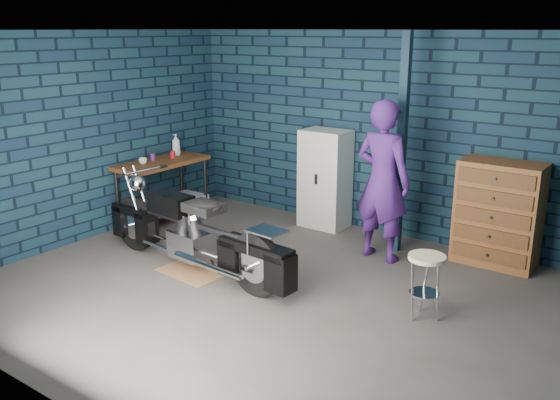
{
  "coord_description": "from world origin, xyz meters",
  "views": [
    {
      "loc": [
        3.5,
        -4.64,
        2.72
      ],
      "look_at": [
        -0.08,
        0.3,
        0.95
      ],
      "focal_mm": 38.0,
      "sensor_mm": 36.0,
      "label": 1
    }
  ],
  "objects_px": {
    "motorcycle": "(193,227)",
    "tool_chest": "(498,214)",
    "person": "(383,181)",
    "storage_bin": "(190,204)",
    "shop_stool": "(425,287)",
    "workbench": "(163,192)",
    "locker": "(325,179)"
  },
  "relations": [
    {
      "from": "person",
      "to": "motorcycle",
      "type": "bearing_deg",
      "value": 52.74
    },
    {
      "from": "workbench",
      "to": "person",
      "type": "bearing_deg",
      "value": 10.18
    },
    {
      "from": "person",
      "to": "shop_stool",
      "type": "distance_m",
      "value": 1.72
    },
    {
      "from": "person",
      "to": "shop_stool",
      "type": "relative_size",
      "value": 3.0
    },
    {
      "from": "storage_bin",
      "to": "tool_chest",
      "type": "xyz_separation_m",
      "value": [
        4.35,
        0.7,
        0.47
      ]
    },
    {
      "from": "motorcycle",
      "to": "tool_chest",
      "type": "xyz_separation_m",
      "value": [
        2.74,
        2.28,
        0.08
      ]
    },
    {
      "from": "workbench",
      "to": "motorcycle",
      "type": "distance_m",
      "value": 1.95
    },
    {
      "from": "workbench",
      "to": "shop_stool",
      "type": "height_order",
      "value": "workbench"
    },
    {
      "from": "shop_stool",
      "to": "tool_chest",
      "type": "bearing_deg",
      "value": 85.88
    },
    {
      "from": "shop_stool",
      "to": "storage_bin",
      "type": "bearing_deg",
      "value": 165.3
    },
    {
      "from": "motorcycle",
      "to": "tool_chest",
      "type": "distance_m",
      "value": 3.56
    },
    {
      "from": "motorcycle",
      "to": "locker",
      "type": "bearing_deg",
      "value": 85.75
    },
    {
      "from": "locker",
      "to": "tool_chest",
      "type": "relative_size",
      "value": 1.11
    },
    {
      "from": "workbench",
      "to": "motorcycle",
      "type": "bearing_deg",
      "value": -33.42
    },
    {
      "from": "workbench",
      "to": "locker",
      "type": "relative_size",
      "value": 1.02
    },
    {
      "from": "workbench",
      "to": "person",
      "type": "relative_size",
      "value": 0.72
    },
    {
      "from": "storage_bin",
      "to": "shop_stool",
      "type": "distance_m",
      "value": 4.37
    },
    {
      "from": "shop_stool",
      "to": "workbench",
      "type": "bearing_deg",
      "value": 171.85
    },
    {
      "from": "tool_chest",
      "to": "person",
      "type": "bearing_deg",
      "value": -152.21
    },
    {
      "from": "storage_bin",
      "to": "shop_stool",
      "type": "relative_size",
      "value": 0.76
    },
    {
      "from": "locker",
      "to": "storage_bin",
      "type": "bearing_deg",
      "value": -160.34
    },
    {
      "from": "locker",
      "to": "motorcycle",
      "type": "bearing_deg",
      "value": -98.84
    },
    {
      "from": "person",
      "to": "shop_stool",
      "type": "xyz_separation_m",
      "value": [
        1.07,
        -1.18,
        -0.65
      ]
    },
    {
      "from": "workbench",
      "to": "locker",
      "type": "distance_m",
      "value": 2.33
    },
    {
      "from": "person",
      "to": "tool_chest",
      "type": "height_order",
      "value": "person"
    },
    {
      "from": "person",
      "to": "storage_bin",
      "type": "xyz_separation_m",
      "value": [
        -3.15,
        -0.07,
        -0.82
      ]
    },
    {
      "from": "motorcycle",
      "to": "shop_stool",
      "type": "relative_size",
      "value": 3.79
    },
    {
      "from": "workbench",
      "to": "tool_chest",
      "type": "height_order",
      "value": "tool_chest"
    },
    {
      "from": "workbench",
      "to": "person",
      "type": "height_order",
      "value": "person"
    },
    {
      "from": "workbench",
      "to": "tool_chest",
      "type": "bearing_deg",
      "value": 15.37
    },
    {
      "from": "workbench",
      "to": "locker",
      "type": "xyz_separation_m",
      "value": [
        1.98,
        1.2,
        0.23
      ]
    },
    {
      "from": "storage_bin",
      "to": "shop_stool",
      "type": "height_order",
      "value": "shop_stool"
    }
  ]
}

